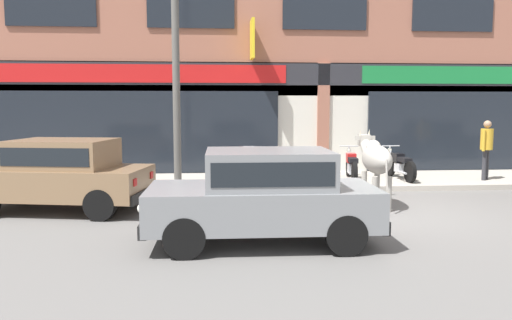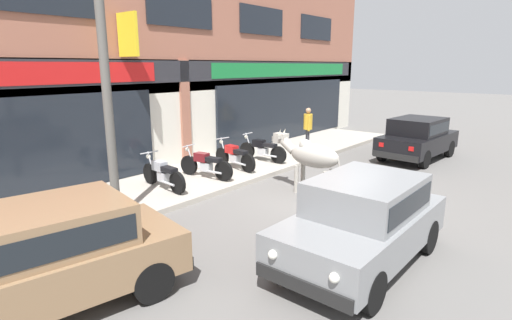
% 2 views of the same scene
% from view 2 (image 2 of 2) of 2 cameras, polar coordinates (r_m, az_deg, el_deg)
% --- Properties ---
extents(ground_plane, '(90.00, 90.00, 0.00)m').
position_cam_2_polar(ground_plane, '(10.11, 9.70, -5.46)').
color(ground_plane, '#605E5B').
extents(sidewalk, '(19.00, 2.93, 0.14)m').
position_cam_2_polar(sidewalk, '(12.22, -5.34, -1.67)').
color(sidewalk, '#A8A093').
rests_on(sidewalk, ground).
extents(shop_building, '(23.00, 1.40, 8.09)m').
position_cam_2_polar(shop_building, '(13.09, -11.30, 15.72)').
color(shop_building, '#9E604C').
rests_on(shop_building, ground).
extents(cow, '(0.59, 2.15, 1.61)m').
position_cam_2_polar(cow, '(10.16, 7.87, 0.60)').
color(cow, '#9E998E').
rests_on(cow, ground).
extents(car_0, '(3.80, 2.23, 1.46)m').
position_cam_2_polar(car_0, '(6.07, -27.58, -11.67)').
color(car_0, black).
rests_on(car_0, ground).
extents(car_1, '(3.70, 1.84, 1.46)m').
position_cam_2_polar(car_1, '(15.04, 22.10, 3.14)').
color(car_1, black).
rests_on(car_1, ground).
extents(car_2, '(3.64, 1.66, 1.46)m').
position_cam_2_polar(car_2, '(6.82, 15.12, -7.87)').
color(car_2, black).
rests_on(car_2, ground).
extents(motorcycle_0, '(0.52, 1.81, 0.88)m').
position_cam_2_polar(motorcycle_0, '(10.47, -13.15, -1.97)').
color(motorcycle_0, black).
rests_on(motorcycle_0, sidewalk).
extents(motorcycle_1, '(0.52, 1.81, 0.88)m').
position_cam_2_polar(motorcycle_1, '(11.28, -7.22, -0.62)').
color(motorcycle_1, black).
rests_on(motorcycle_1, sidewalk).
extents(motorcycle_2, '(0.58, 1.80, 0.88)m').
position_cam_2_polar(motorcycle_2, '(12.22, -3.09, 0.55)').
color(motorcycle_2, black).
rests_on(motorcycle_2, sidewalk).
extents(motorcycle_3, '(0.52, 1.81, 0.88)m').
position_cam_2_polar(motorcycle_3, '(13.18, 0.89, 1.52)').
color(motorcycle_3, black).
rests_on(motorcycle_3, sidewalk).
extents(pedestrian, '(0.40, 0.36, 1.60)m').
position_cam_2_polar(pedestrian, '(14.70, 7.42, 5.01)').
color(pedestrian, '#2D2D33').
rests_on(pedestrian, sidewalk).
extents(utility_pole, '(0.18, 0.18, 5.77)m').
position_cam_2_polar(utility_pole, '(8.31, -20.72, 11.11)').
color(utility_pole, '#595651').
rests_on(utility_pole, sidewalk).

